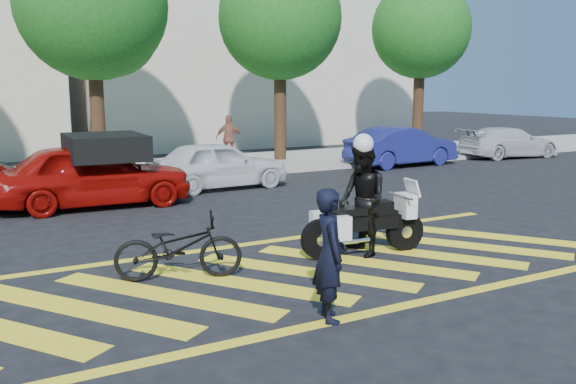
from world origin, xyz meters
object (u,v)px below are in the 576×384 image
parked_far_right (509,142)px  red_convertible (93,175)px  bicycle (178,247)px  parked_mid_right (218,165)px  parked_right (402,146)px  officer_bike (330,255)px  police_motorcycle (362,223)px  officer_moto (362,200)px

parked_far_right → red_convertible: bearing=104.5°
bicycle → red_convertible: (0.04, 6.23, 0.28)m
parked_mid_right → parked_right: size_ratio=0.92×
parked_mid_right → parked_right: parked_right is taller
officer_bike → parked_far_right: (15.51, 11.01, -0.21)m
police_motorcycle → officer_bike: bearing=-125.1°
bicycle → officer_bike: bearing=-138.1°
parked_right → parked_mid_right: bearing=97.1°
parked_mid_right → parked_right: (7.60, 1.40, 0.03)m
officer_bike → parked_right: size_ratio=0.38×
police_motorcycle → parked_mid_right: 7.46m
parked_mid_right → parked_far_right: parked_mid_right is taller
officer_bike → officer_moto: (2.03, 2.17, 0.13)m
red_convertible → parked_right: 11.40m
bicycle → parked_far_right: (16.59, 8.63, 0.12)m
officer_moto → bicycle: bearing=-85.9°
bicycle → parked_right: parked_right is taller
bicycle → parked_right: bearing=-34.8°
bicycle → police_motorcycle: size_ratio=0.82×
officer_moto → parked_far_right: bearing=131.4°
red_convertible → parked_right: (11.15, 2.40, -0.07)m
officer_bike → parked_far_right: bearing=-36.5°
bicycle → parked_far_right: 18.70m
officer_bike → parked_mid_right: bearing=3.5°
officer_moto → parked_mid_right: (0.48, 7.44, -0.28)m
police_motorcycle → parked_far_right: parked_far_right is taller
police_motorcycle → parked_far_right: bearing=41.4°
officer_bike → parked_right: (10.11, 11.01, -0.11)m
parked_right → police_motorcycle: bearing=134.2°
officer_moto → red_convertible: bearing=-146.4°
police_motorcycle → parked_right: (8.07, 8.84, 0.16)m
bicycle → parked_mid_right: (3.59, 7.23, 0.18)m
officer_moto → parked_right: officer_moto is taller
police_motorcycle → officer_moto: 0.40m
red_convertible → officer_bike: bearing=-171.1°
parked_mid_right → parked_far_right: size_ratio=0.94×
bicycle → parked_mid_right: bearing=-8.8°
bicycle → officer_moto: (3.11, -0.22, 0.46)m
bicycle → officer_moto: bearing=-76.4°
officer_bike → parked_mid_right: officer_bike is taller
parked_far_right → parked_right: bearing=96.2°
officer_bike → officer_moto: bearing=-24.9°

